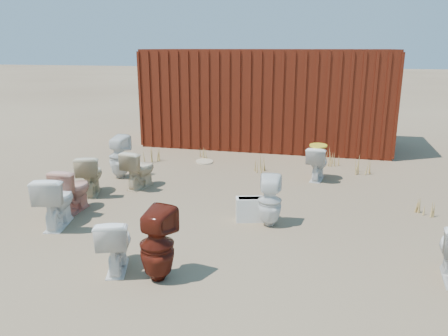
% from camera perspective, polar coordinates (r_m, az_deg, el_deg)
% --- Properties ---
extents(ground, '(100.00, 100.00, 0.00)m').
position_cam_1_polar(ground, '(6.71, -1.27, -5.87)').
color(ground, brown).
rests_on(ground, ground).
extents(shipping_container, '(6.00, 2.40, 2.40)m').
position_cam_1_polar(shipping_container, '(11.41, 5.75, 9.16)').
color(shipping_container, '#43160B').
rests_on(shipping_container, ground).
extents(toilet_front_a, '(0.58, 0.81, 0.75)m').
position_cam_1_polar(toilet_front_a, '(6.55, -21.09, -4.00)').
color(toilet_front_a, white).
rests_on(toilet_front_a, ground).
extents(toilet_front_pink, '(0.39, 0.68, 0.69)m').
position_cam_1_polar(toilet_front_pink, '(7.05, -19.18, -2.67)').
color(toilet_front_pink, tan).
rests_on(toilet_front_pink, ground).
extents(toilet_front_c, '(0.55, 0.71, 0.64)m').
position_cam_1_polar(toilet_front_c, '(5.11, -14.02, -9.50)').
color(toilet_front_c, white).
rests_on(toilet_front_c, ground).
extents(toilet_front_maroon, '(0.43, 0.44, 0.82)m').
position_cam_1_polar(toilet_front_maroon, '(4.78, -8.72, -9.90)').
color(toilet_front_maroon, '#56190E').
rests_on(toilet_front_maroon, ground).
extents(toilet_back_a, '(0.42, 0.43, 0.82)m').
position_cam_1_polar(toilet_back_a, '(8.62, -13.55, 1.43)').
color(toilet_back_a, silver).
rests_on(toilet_back_a, ground).
extents(toilet_back_beige_left, '(0.60, 0.77, 0.70)m').
position_cam_1_polar(toilet_back_beige_left, '(7.78, -17.07, -0.81)').
color(toilet_back_beige_left, beige).
rests_on(toilet_back_beige_left, ground).
extents(toilet_back_beige_right, '(0.52, 0.74, 0.69)m').
position_cam_1_polar(toilet_back_beige_right, '(7.94, -11.00, -0.12)').
color(toilet_back_beige_right, beige).
rests_on(toilet_back_beige_right, ground).
extents(toilet_back_yellowlid, '(0.44, 0.68, 0.65)m').
position_cam_1_polar(toilet_back_yellowlid, '(8.46, 12.10, 0.65)').
color(toilet_back_yellowlid, white).
rests_on(toilet_back_yellowlid, ground).
extents(toilet_back_e, '(0.35, 0.36, 0.73)m').
position_cam_1_polar(toilet_back_e, '(6.16, 6.01, -4.31)').
color(toilet_back_e, white).
rests_on(toilet_back_e, ground).
extents(yellow_lid, '(0.33, 0.41, 0.02)m').
position_cam_1_polar(yellow_lid, '(8.38, 12.23, 2.88)').
color(yellow_lid, gold).
rests_on(yellow_lid, toilet_back_yellowlid).
extents(loose_tank, '(0.54, 0.33, 0.35)m').
position_cam_1_polar(loose_tank, '(6.37, 3.83, -5.40)').
color(loose_tank, silver).
rests_on(loose_tank, ground).
extents(loose_lid_near, '(0.54, 0.60, 0.02)m').
position_cam_1_polar(loose_lid_near, '(9.63, -2.58, 0.86)').
color(loose_lid_near, '#C5B38F').
rests_on(loose_lid_near, ground).
extents(loose_lid_far, '(0.57, 0.59, 0.02)m').
position_cam_1_polar(loose_lid_far, '(9.38, -13.06, 0.06)').
color(loose_lid_far, beige).
rests_on(loose_lid_far, ground).
extents(weed_clump_a, '(0.36, 0.36, 0.33)m').
position_cam_1_polar(weed_clump_a, '(9.77, -9.14, 1.82)').
color(weed_clump_a, '#A58342').
rests_on(weed_clump_a, ground).
extents(weed_clump_b, '(0.32, 0.32, 0.32)m').
position_cam_1_polar(weed_clump_b, '(8.91, 4.77, 0.59)').
color(weed_clump_b, '#A58342').
rests_on(weed_clump_b, ground).
extents(weed_clump_c, '(0.36, 0.36, 0.37)m').
position_cam_1_polar(weed_clump_c, '(9.10, 17.50, 0.38)').
color(weed_clump_c, '#A58342').
rests_on(weed_clump_c, ground).
extents(weed_clump_d, '(0.30, 0.30, 0.24)m').
position_cam_1_polar(weed_clump_d, '(9.98, -2.60, 2.03)').
color(weed_clump_d, '#A58342').
rests_on(weed_clump_d, ground).
extents(weed_clump_e, '(0.34, 0.34, 0.33)m').
position_cam_1_polar(weed_clump_e, '(9.62, 14.08, 1.33)').
color(weed_clump_e, '#A58342').
rests_on(weed_clump_e, ground).
extents(weed_clump_f, '(0.28, 0.28, 0.24)m').
position_cam_1_polar(weed_clump_f, '(7.30, 24.60, -4.52)').
color(weed_clump_f, '#A58342').
rests_on(weed_clump_f, ground).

